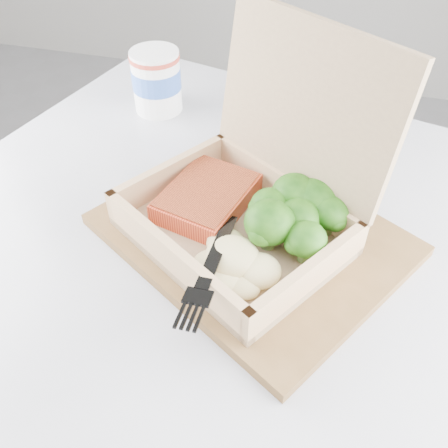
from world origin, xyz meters
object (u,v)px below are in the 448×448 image
(takeout_container, at_px, (256,188))
(paper_cup, at_px, (156,79))
(cafe_table, at_px, (216,329))
(serving_tray, at_px, (252,235))

(takeout_container, height_order, paper_cup, takeout_container)
(cafe_table, relative_size, paper_cup, 9.54)
(serving_tray, bearing_deg, takeout_container, 91.75)
(cafe_table, height_order, serving_tray, serving_tray)
(paper_cup, bearing_deg, cafe_table, -57.36)
(cafe_table, distance_m, serving_tray, 0.19)
(cafe_table, relative_size, takeout_container, 2.97)
(serving_tray, height_order, takeout_container, takeout_container)
(serving_tray, relative_size, paper_cup, 3.36)
(takeout_container, bearing_deg, cafe_table, -121.52)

